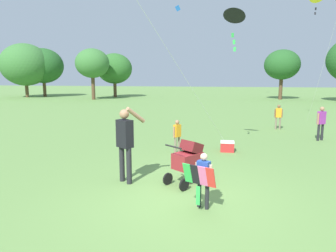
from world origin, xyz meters
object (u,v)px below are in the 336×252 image
at_px(person_sitting_far, 321,121).
at_px(kite_adult_black, 234,17).
at_px(person_adult_flyer, 125,139).
at_px(stroller, 188,158).
at_px(child_with_butterfly_kite, 203,176).
at_px(person_kid_running, 177,134).
at_px(person_couple_left, 278,115).
at_px(cooler_box, 227,146).

bearing_deg(person_sitting_far, kite_adult_black, -149.79).
bearing_deg(person_adult_flyer, stroller, 6.21).
height_order(child_with_butterfly_kite, person_kid_running, person_kid_running).
bearing_deg(kite_adult_black, person_adult_flyer, -124.64).
relative_size(child_with_butterfly_kite, person_adult_flyer, 0.59).
bearing_deg(person_couple_left, person_kid_running, -128.93).
relative_size(kite_adult_black, person_kid_running, 4.24).
xyz_separation_m(person_adult_flyer, stroller, (1.45, 0.16, -0.44)).
bearing_deg(person_kid_running, person_couple_left, 51.07).
distance_m(kite_adult_black, cooler_box, 4.15).
height_order(person_adult_flyer, person_kid_running, person_adult_flyer).
bearing_deg(child_with_butterfly_kite, stroller, 107.31).
bearing_deg(stroller, person_sitting_far, 50.40).
bearing_deg(stroller, person_adult_flyer, -173.79).
xyz_separation_m(child_with_butterfly_kite, person_couple_left, (3.00, 9.05, 0.04)).
distance_m(child_with_butterfly_kite, stroller, 1.35).
bearing_deg(person_adult_flyer, person_couple_left, 58.46).
bearing_deg(child_with_butterfly_kite, person_couple_left, 71.64).
xyz_separation_m(stroller, cooler_box, (0.98, 3.18, -0.43)).
relative_size(person_adult_flyer, stroller, 1.74).
xyz_separation_m(person_couple_left, person_kid_running, (-4.04, -5.00, -0.04)).
bearing_deg(child_with_butterfly_kite, person_kid_running, 104.38).
relative_size(child_with_butterfly_kite, stroller, 1.04).
distance_m(stroller, kite_adult_black, 5.19).
relative_size(kite_adult_black, person_sitting_far, 3.48).
distance_m(child_with_butterfly_kite, person_couple_left, 9.54).
xyz_separation_m(child_with_butterfly_kite, stroller, (-0.40, 1.29, -0.03)).
height_order(person_sitting_far, person_couple_left, person_sitting_far).
bearing_deg(kite_adult_black, person_kid_running, -157.10).
bearing_deg(kite_adult_black, person_sitting_far, 30.21).
relative_size(child_with_butterfly_kite, person_couple_left, 0.93).
relative_size(person_sitting_far, person_couple_left, 1.14).
xyz_separation_m(child_with_butterfly_kite, kite_adult_black, (0.65, 4.76, 3.68)).
relative_size(person_adult_flyer, person_couple_left, 1.57).
bearing_deg(cooler_box, kite_adult_black, 75.65).
distance_m(child_with_butterfly_kite, person_sitting_far, 7.97).
bearing_deg(child_with_butterfly_kite, person_adult_flyer, 148.56).
relative_size(person_kid_running, cooler_box, 2.41).
xyz_separation_m(child_with_butterfly_kite, cooler_box, (0.58, 4.47, -0.46)).
relative_size(stroller, person_couple_left, 0.90).
relative_size(child_with_butterfly_kite, person_kid_running, 1.00).
distance_m(person_sitting_far, person_couple_left, 2.53).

